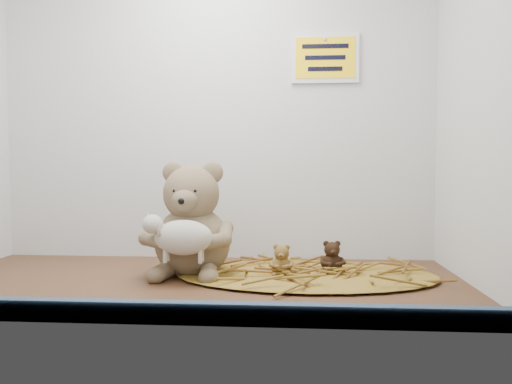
# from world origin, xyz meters

# --- Properties ---
(alcove_shell) EXTENTS (1.20, 0.60, 0.90)m
(alcove_shell) POSITION_xyz_m (0.00, 0.09, 0.45)
(alcove_shell) COLOR #412616
(alcove_shell) RESTS_ON ground
(front_rail) EXTENTS (1.19, 0.02, 0.04)m
(front_rail) POSITION_xyz_m (0.00, -0.29, 0.02)
(front_rail) COLOR #324A61
(front_rail) RESTS_ON shelf_floor
(straw_bed) EXTENTS (0.61, 0.35, 0.01)m
(straw_bed) POSITION_xyz_m (0.25, 0.07, 0.01)
(straw_bed) COLOR olive
(straw_bed) RESTS_ON shelf_floor
(main_teddy) EXTENTS (0.23, 0.24, 0.27)m
(main_teddy) POSITION_xyz_m (-0.02, 0.08, 0.13)
(main_teddy) COLOR #927F59
(main_teddy) RESTS_ON shelf_floor
(toy_lamb) EXTENTS (0.17, 0.10, 0.11)m
(toy_lamb) POSITION_xyz_m (-0.02, -0.02, 0.10)
(toy_lamb) COLOR beige
(toy_lamb) RESTS_ON main_teddy
(mini_teddy_tan) EXTENTS (0.06, 0.06, 0.07)m
(mini_teddy_tan) POSITION_xyz_m (0.19, 0.05, 0.05)
(mini_teddy_tan) COLOR brown
(mini_teddy_tan) RESTS_ON straw_bed
(mini_teddy_brown) EXTENTS (0.07, 0.07, 0.07)m
(mini_teddy_brown) POSITION_xyz_m (0.31, 0.08, 0.05)
(mini_teddy_brown) COLOR black
(mini_teddy_brown) RESTS_ON straw_bed
(wall_sign) EXTENTS (0.16, 0.01, 0.11)m
(wall_sign) POSITION_xyz_m (0.30, 0.29, 0.55)
(wall_sign) COLOR yellow
(wall_sign) RESTS_ON back_wall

